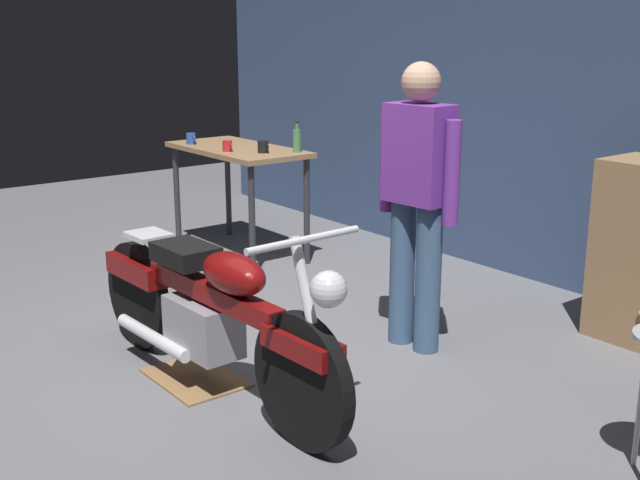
% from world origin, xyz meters
% --- Properties ---
extents(ground_plane, '(12.00, 12.00, 0.00)m').
position_xyz_m(ground_plane, '(0.00, 0.00, 0.00)').
color(ground_plane, slate).
extents(back_wall, '(8.00, 0.12, 3.10)m').
position_xyz_m(back_wall, '(0.00, 2.80, 1.55)').
color(back_wall, '#384C70').
rests_on(back_wall, ground_plane).
extents(workbench, '(1.30, 0.64, 0.90)m').
position_xyz_m(workbench, '(-1.93, 1.40, 0.79)').
color(workbench, '#99724C').
rests_on(workbench, ground_plane).
extents(motorcycle, '(2.19, 0.60, 1.00)m').
position_xyz_m(motorcycle, '(0.20, -0.14, 0.45)').
color(motorcycle, black).
rests_on(motorcycle, ground_plane).
extents(person_standing, '(0.57, 0.25, 1.67)m').
position_xyz_m(person_standing, '(0.42, 1.13, 0.93)').
color(person_standing, '#3E5B7D').
rests_on(person_standing, ground_plane).
extents(drip_tray, '(0.56, 0.40, 0.01)m').
position_xyz_m(drip_tray, '(0.03, -0.14, 0.01)').
color(drip_tray, olive).
rests_on(drip_tray, ground_plane).
extents(mug_red_diner, '(0.11, 0.08, 0.09)m').
position_xyz_m(mug_red_diner, '(-1.78, 1.22, 0.94)').
color(mug_red_diner, red).
rests_on(mug_red_diner, workbench).
extents(mug_black_matte, '(0.12, 0.08, 0.09)m').
position_xyz_m(mug_black_matte, '(-1.55, 1.40, 0.95)').
color(mug_black_matte, black).
rests_on(mug_black_matte, workbench).
extents(mug_blue_enamel, '(0.11, 0.08, 0.09)m').
position_xyz_m(mug_blue_enamel, '(-2.32, 1.19, 0.95)').
color(mug_blue_enamel, '#2D51AD').
rests_on(mug_blue_enamel, workbench).
extents(bottle, '(0.06, 0.06, 0.24)m').
position_xyz_m(bottle, '(-1.41, 1.62, 1.00)').
color(bottle, '#4C8C4C').
rests_on(bottle, workbench).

